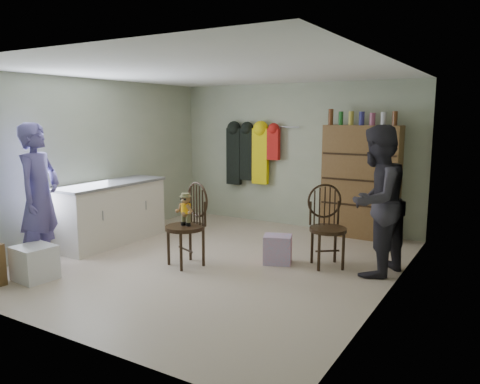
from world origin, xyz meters
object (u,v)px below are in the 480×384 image
Objects in this scene: counter at (111,212)px; chair_far at (327,223)px; chair_front at (189,218)px; dresser at (361,181)px.

chair_far reaches higher than counter.
chair_front is at bearing -9.12° from counter.
dresser is (3.20, 2.30, 0.44)m from counter.
dresser reaches higher than chair_front.
chair_front is 1.80m from chair_far.
dresser is at bearing 81.46° from chair_front.
counter is 1.74× the size of chair_far.
dresser is at bearing 35.69° from counter.
chair_far is at bearing -87.98° from dresser.
chair_far is at bearing 10.96° from counter.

